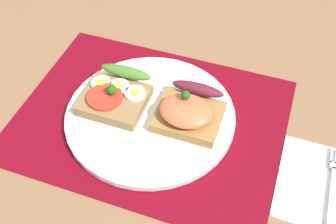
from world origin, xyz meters
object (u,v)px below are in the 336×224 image
at_px(fork, 333,185).
at_px(plate, 150,116).
at_px(sandwich_egg_tomato, 116,94).
at_px(sandwich_salmon, 189,111).
at_px(napkin, 331,187).

bearing_deg(fork, plate, 173.38).
bearing_deg(plate, sandwich_egg_tomato, 172.10).
xyz_separation_m(sandwich_egg_tomato, fork, (0.35, -0.04, -0.02)).
height_order(plate, fork, plate).
relative_size(plate, fork, 1.93).
bearing_deg(sandwich_egg_tomato, sandwich_salmon, 0.41).
bearing_deg(sandwich_salmon, fork, -10.70).
xyz_separation_m(sandwich_egg_tomato, sandwich_salmon, (0.12, 0.00, 0.01)).
distance_m(sandwich_egg_tomato, napkin, 0.35).
relative_size(sandwich_egg_tomato, sandwich_salmon, 1.04).
bearing_deg(fork, napkin, -129.76).
height_order(plate, sandwich_egg_tomato, sandwich_egg_tomato).
bearing_deg(napkin, sandwich_egg_tomato, 172.75).
bearing_deg(napkin, plate, 172.90).
distance_m(sandwich_egg_tomato, sandwich_salmon, 0.12).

